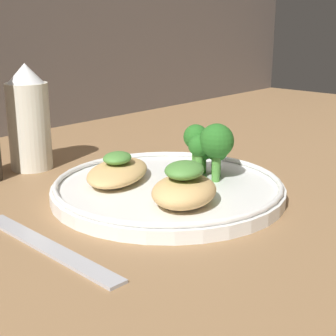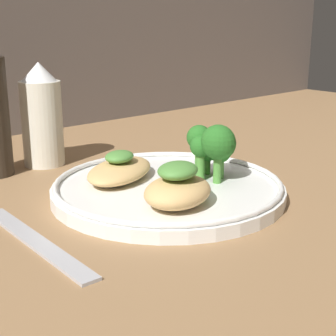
# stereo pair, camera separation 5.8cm
# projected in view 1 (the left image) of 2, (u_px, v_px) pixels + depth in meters

# --- Properties ---
(ground_plane) EXTENTS (1.80, 1.80, 0.01)m
(ground_plane) POSITION_uv_depth(u_px,v_px,m) (168.00, 201.00, 0.59)
(ground_plane) COLOR #936D47
(plate) EXTENTS (0.26, 0.26, 0.02)m
(plate) POSITION_uv_depth(u_px,v_px,m) (168.00, 188.00, 0.59)
(plate) COLOR white
(plate) RESTS_ON ground_plane
(grilled_meat_front) EXTENTS (0.10, 0.09, 0.04)m
(grilled_meat_front) POSITION_uv_depth(u_px,v_px,m) (184.00, 188.00, 0.52)
(grilled_meat_front) COLOR tan
(grilled_meat_front) RESTS_ON plate
(grilled_meat_middle) EXTENTS (0.13, 0.11, 0.03)m
(grilled_meat_middle) POSITION_uv_depth(u_px,v_px,m) (118.00, 171.00, 0.60)
(grilled_meat_middle) COLOR tan
(grilled_meat_middle) RESTS_ON plate
(broccoli_bunch) EXTENTS (0.06, 0.07, 0.07)m
(broccoli_bunch) POSITION_uv_depth(u_px,v_px,m) (211.00, 144.00, 0.60)
(broccoli_bunch) COLOR #4C8E38
(broccoli_bunch) RESTS_ON plate
(sauce_bottle) EXTENTS (0.06, 0.06, 0.14)m
(sauce_bottle) POSITION_uv_depth(u_px,v_px,m) (29.00, 119.00, 0.68)
(sauce_bottle) COLOR silver
(sauce_bottle) RESTS_ON ground_plane
(fork) EXTENTS (0.02, 0.20, 0.01)m
(fork) POSITION_uv_depth(u_px,v_px,m) (48.00, 246.00, 0.46)
(fork) COLOR #B2B2B7
(fork) RESTS_ON ground_plane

